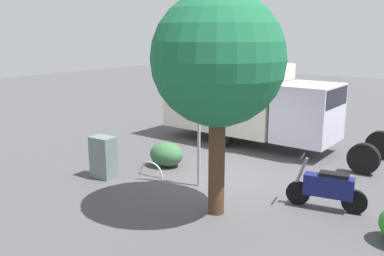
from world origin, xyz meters
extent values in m
plane|color=#4A484B|center=(0.00, 0.00, 0.00)|extent=(60.00, 60.00, 0.00)
cylinder|color=black|center=(2.02, -2.65, 0.45)|extent=(0.91, 0.29, 0.90)
cylinder|color=black|center=(1.94, -4.55, 0.45)|extent=(0.91, 0.29, 0.90)
cylinder|color=black|center=(-2.88, -2.44, 0.45)|extent=(0.91, 0.29, 0.90)
cylinder|color=black|center=(-2.96, -4.34, 0.45)|extent=(0.91, 0.29, 0.90)
cube|color=beige|center=(2.38, -3.62, 1.68)|extent=(4.49, 2.39, 2.46)
cube|color=silver|center=(-0.82, -3.48, 1.40)|extent=(1.89, 2.17, 1.90)
cube|color=black|center=(-0.82, -3.48, 2.00)|extent=(1.90, 2.02, 0.60)
cylinder|color=black|center=(-2.13, 0.72, 0.28)|extent=(0.57, 0.19, 0.56)
cylinder|color=black|center=(-3.37, 0.52, 0.28)|extent=(0.57, 0.19, 0.56)
cube|color=navy|center=(-2.80, 0.61, 0.56)|extent=(1.14, 0.50, 0.48)
cube|color=black|center=(-2.90, 0.60, 0.83)|extent=(0.68, 0.38, 0.12)
cylinder|color=slate|center=(-2.18, 0.72, 0.83)|extent=(0.29, 0.12, 0.69)
cylinder|color=black|center=(-2.18, 0.72, 1.18)|extent=(0.13, 0.55, 0.04)
cylinder|color=#9E9EA3|center=(0.47, 1.07, 1.49)|extent=(0.08, 0.08, 2.99)
cylinder|color=red|center=(0.47, 1.09, 2.80)|extent=(0.71, 0.32, 0.76)
cube|color=yellow|center=(0.47, 1.09, 2.16)|extent=(0.33, 0.33, 0.44)
cylinder|color=#47301E|center=(-0.79, 2.24, 1.22)|extent=(0.36, 0.36, 2.45)
sphere|color=#19623B|center=(-0.79, 2.24, 3.44)|extent=(2.85, 2.85, 2.85)
cube|color=slate|center=(3.04, 2.03, 0.59)|extent=(0.67, 0.47, 1.17)
torus|color=#B7B7BC|center=(2.02, 1.19, 0.00)|extent=(0.85, 0.06, 0.85)
ellipsoid|color=#35623B|center=(2.22, 0.23, 0.37)|extent=(1.08, 0.88, 0.73)
camera|label=1|loc=(-5.31, 9.68, 3.97)|focal=38.62mm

